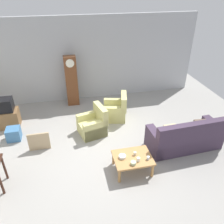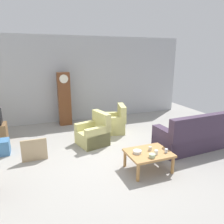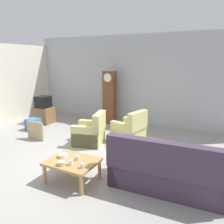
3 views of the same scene
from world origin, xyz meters
The scene contains 16 objects.
ground_plane centered at (0.00, 0.00, 0.00)m, with size 10.40×10.40×0.00m, color #999691.
garage_door_wall centered at (0.00, 3.60, 1.60)m, with size 8.40×0.16×3.20m, color #ADAFB5.
couch_floral centered at (2.12, -0.32, 0.35)m, with size 2.14×0.98×1.04m.
armchair_olive_near centered at (-0.36, 0.98, 0.31)m, with size 0.95×0.93×0.92m.
armchair_olive_far centered at (0.55, 1.70, 0.31)m, with size 0.95×0.93×0.92m.
coffee_table_wood centered at (0.38, -0.85, 0.37)m, with size 0.96×0.76×0.43m.
grandfather_clock centered at (-0.83, 3.08, 0.97)m, with size 0.44×0.30×1.92m.
tv_stand_cabinet centered at (-3.04, 1.99, 0.30)m, with size 0.68×0.52×0.59m, color brown.
tv_crt centered at (-3.04, 1.99, 0.80)m, with size 0.48×0.44×0.42m, color black.
framed_picture_leaning centered at (-1.99, 0.51, 0.28)m, with size 0.60×0.05×0.55m, color tan.
storage_box_blue centered at (-2.79, 1.19, 0.19)m, with size 0.40×0.39×0.39m, color teal.
cup_white_porcelain centered at (0.47, -1.01, 0.48)m, with size 0.09×0.09×0.10m, color white.
cup_blue_rimmed centered at (0.73, -1.01, 0.48)m, with size 0.07×0.07×0.09m, color silver.
cup_cream_tall centered at (0.46, -0.78, 0.48)m, with size 0.08×0.08×0.09m, color beige.
bowl_white_stacked centered at (0.12, -0.81, 0.46)m, with size 0.18×0.18×0.07m, color white.
bowl_shallow_green centered at (0.32, -1.09, 0.47)m, with size 0.14×0.14×0.08m, color #B2C69E.
Camera 3 is at (2.86, -4.05, 2.37)m, focal length 35.52 mm.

